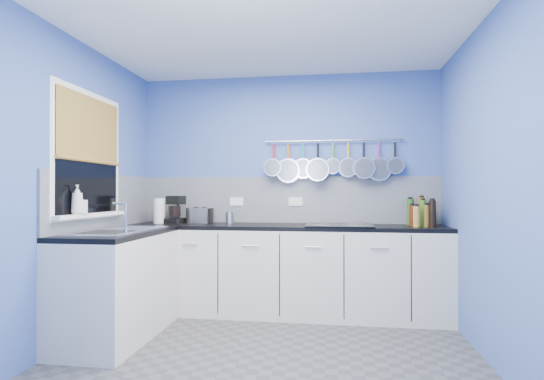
% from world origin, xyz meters
% --- Properties ---
extents(floor, '(3.20, 3.00, 0.02)m').
position_xyz_m(floor, '(0.00, 0.00, -0.01)').
color(floor, '#47474C').
rests_on(floor, ground).
extents(ceiling, '(3.20, 3.00, 0.02)m').
position_xyz_m(ceiling, '(0.00, 0.00, 2.51)').
color(ceiling, white).
rests_on(ceiling, ground).
extents(wall_back, '(3.20, 0.02, 2.50)m').
position_xyz_m(wall_back, '(0.00, 1.51, 1.25)').
color(wall_back, '#405CA9').
rests_on(wall_back, ground).
extents(wall_front, '(3.20, 0.02, 2.50)m').
position_xyz_m(wall_front, '(0.00, -1.51, 1.25)').
color(wall_front, '#405CA9').
rests_on(wall_front, ground).
extents(wall_left, '(0.02, 3.00, 2.50)m').
position_xyz_m(wall_left, '(-1.61, 0.00, 1.25)').
color(wall_left, '#405CA9').
rests_on(wall_left, ground).
extents(wall_right, '(0.02, 3.00, 2.50)m').
position_xyz_m(wall_right, '(1.61, 0.00, 1.25)').
color(wall_right, '#405CA9').
rests_on(wall_right, ground).
extents(backsplash_back, '(3.20, 0.02, 0.50)m').
position_xyz_m(backsplash_back, '(0.00, 1.49, 1.15)').
color(backsplash_back, '#92959D').
rests_on(backsplash_back, wall_back).
extents(backsplash_left, '(0.02, 1.80, 0.50)m').
position_xyz_m(backsplash_left, '(-1.59, 0.60, 1.15)').
color(backsplash_left, '#92959D').
rests_on(backsplash_left, wall_left).
extents(cabinet_run_back, '(3.20, 0.60, 0.86)m').
position_xyz_m(cabinet_run_back, '(0.00, 1.20, 0.43)').
color(cabinet_run_back, silver).
rests_on(cabinet_run_back, ground).
extents(worktop_back, '(3.20, 0.60, 0.04)m').
position_xyz_m(worktop_back, '(0.00, 1.20, 0.88)').
color(worktop_back, black).
rests_on(worktop_back, cabinet_run_back).
extents(cabinet_run_left, '(0.60, 1.20, 0.86)m').
position_xyz_m(cabinet_run_left, '(-1.30, 0.30, 0.43)').
color(cabinet_run_left, silver).
rests_on(cabinet_run_left, ground).
extents(worktop_left, '(0.60, 1.20, 0.04)m').
position_xyz_m(worktop_left, '(-1.30, 0.30, 0.88)').
color(worktop_left, black).
rests_on(worktop_left, cabinet_run_left).
extents(window_frame, '(0.01, 1.00, 1.10)m').
position_xyz_m(window_frame, '(-1.58, 0.30, 1.55)').
color(window_frame, white).
rests_on(window_frame, wall_left).
extents(window_glass, '(0.01, 0.90, 1.00)m').
position_xyz_m(window_glass, '(-1.57, 0.30, 1.55)').
color(window_glass, black).
rests_on(window_glass, wall_left).
extents(bamboo_blind, '(0.01, 0.90, 0.55)m').
position_xyz_m(bamboo_blind, '(-1.56, 0.30, 1.77)').
color(bamboo_blind, '#AE8138').
rests_on(bamboo_blind, wall_left).
extents(window_sill, '(0.10, 0.98, 0.03)m').
position_xyz_m(window_sill, '(-1.55, 0.30, 1.04)').
color(window_sill, white).
rests_on(window_sill, wall_left).
extents(sink_unit, '(0.50, 0.95, 0.01)m').
position_xyz_m(sink_unit, '(-1.30, 0.30, 0.90)').
color(sink_unit, silver).
rests_on(sink_unit, worktop_left).
extents(mixer_tap, '(0.12, 0.08, 0.26)m').
position_xyz_m(mixer_tap, '(-1.14, 0.12, 1.03)').
color(mixer_tap, silver).
rests_on(mixer_tap, worktop_left).
extents(socket_left, '(0.15, 0.01, 0.09)m').
position_xyz_m(socket_left, '(-0.55, 1.48, 1.13)').
color(socket_left, white).
rests_on(socket_left, backsplash_back).
extents(socket_right, '(0.15, 0.01, 0.09)m').
position_xyz_m(socket_right, '(0.10, 1.48, 1.13)').
color(socket_right, white).
rests_on(socket_right, backsplash_back).
extents(pot_rail, '(1.45, 0.02, 0.02)m').
position_xyz_m(pot_rail, '(0.50, 1.45, 1.78)').
color(pot_rail, silver).
rests_on(pot_rail, wall_back).
extents(soap_bottle_a, '(0.12, 0.12, 0.24)m').
position_xyz_m(soap_bottle_a, '(-1.53, 0.07, 1.17)').
color(soap_bottle_a, white).
rests_on(soap_bottle_a, window_sill).
extents(soap_bottle_b, '(0.09, 0.09, 0.17)m').
position_xyz_m(soap_bottle_b, '(-1.53, 0.11, 1.14)').
color(soap_bottle_b, white).
rests_on(soap_bottle_b, window_sill).
extents(paper_towel, '(0.12, 0.12, 0.27)m').
position_xyz_m(paper_towel, '(-1.33, 1.21, 1.03)').
color(paper_towel, white).
rests_on(paper_towel, worktop_back).
extents(coffee_maker, '(0.20, 0.21, 0.29)m').
position_xyz_m(coffee_maker, '(-1.17, 1.25, 1.05)').
color(coffee_maker, black).
rests_on(coffee_maker, worktop_back).
extents(toaster, '(0.27, 0.19, 0.16)m').
position_xyz_m(toaster, '(-0.92, 1.33, 0.98)').
color(toaster, silver).
rests_on(toaster, worktop_back).
extents(canister, '(0.10, 0.10, 0.12)m').
position_xyz_m(canister, '(-0.59, 1.31, 0.96)').
color(canister, silver).
rests_on(canister, worktop_back).
extents(hob, '(0.65, 0.57, 0.01)m').
position_xyz_m(hob, '(0.56, 1.17, 0.91)').
color(hob, black).
rests_on(hob, worktop_back).
extents(pan_0, '(0.19, 0.11, 0.38)m').
position_xyz_m(pan_0, '(-0.13, 1.44, 1.59)').
color(pan_0, silver).
rests_on(pan_0, pot_rail).
extents(pan_1, '(0.25, 0.06, 0.44)m').
position_xyz_m(pan_1, '(0.02, 1.44, 1.56)').
color(pan_1, silver).
rests_on(pan_1, pot_rail).
extents(pan_2, '(0.21, 0.05, 0.40)m').
position_xyz_m(pan_2, '(0.18, 1.44, 1.58)').
color(pan_2, silver).
rests_on(pan_2, pot_rail).
extents(pan_3, '(0.25, 0.11, 0.44)m').
position_xyz_m(pan_3, '(0.34, 1.44, 1.56)').
color(pan_3, silver).
rests_on(pan_3, pot_rail).
extents(pan_4, '(0.16, 0.06, 0.35)m').
position_xyz_m(pan_4, '(0.50, 1.44, 1.60)').
color(pan_4, silver).
rests_on(pan_4, pot_rail).
extents(pan_5, '(0.20, 0.06, 0.39)m').
position_xyz_m(pan_5, '(0.66, 1.44, 1.59)').
color(pan_5, silver).
rests_on(pan_5, pot_rail).
extents(pan_6, '(0.22, 0.12, 0.41)m').
position_xyz_m(pan_6, '(0.82, 1.44, 1.57)').
color(pan_6, silver).
rests_on(pan_6, pot_rail).
extents(pan_7, '(0.24, 0.06, 0.43)m').
position_xyz_m(pan_7, '(0.98, 1.44, 1.56)').
color(pan_7, silver).
rests_on(pan_7, pot_rail).
extents(pan_8, '(0.18, 0.08, 0.37)m').
position_xyz_m(pan_8, '(1.14, 1.44, 1.60)').
color(pan_8, silver).
rests_on(pan_8, pot_rail).
extents(condiment_0, '(0.06, 0.06, 0.23)m').
position_xyz_m(condiment_0, '(1.47, 1.31, 1.02)').
color(condiment_0, black).
rests_on(condiment_0, worktop_back).
extents(condiment_1, '(0.06, 0.06, 0.28)m').
position_xyz_m(condiment_1, '(1.38, 1.34, 1.04)').
color(condiment_1, '#8C5914').
rests_on(condiment_1, worktop_back).
extents(condiment_2, '(0.07, 0.07, 0.26)m').
position_xyz_m(condiment_2, '(1.27, 1.33, 1.03)').
color(condiment_2, '#265919').
rests_on(condiment_2, worktop_back).
extents(condiment_3, '(0.05, 0.05, 0.18)m').
position_xyz_m(condiment_3, '(1.46, 1.21, 0.99)').
color(condiment_3, brown).
rests_on(condiment_3, worktop_back).
extents(condiment_4, '(0.06, 0.06, 0.25)m').
position_xyz_m(condiment_4, '(1.36, 1.21, 1.03)').
color(condiment_4, '#3F721E').
rests_on(condiment_4, worktop_back).
extents(condiment_5, '(0.05, 0.05, 0.20)m').
position_xyz_m(condiment_5, '(1.27, 1.24, 1.00)').
color(condiment_5, '#4C190C').
rests_on(condiment_5, worktop_back).
extents(condiment_6, '(0.06, 0.06, 0.25)m').
position_xyz_m(condiment_6, '(1.43, 1.12, 1.03)').
color(condiment_6, black).
rests_on(condiment_6, worktop_back).
extents(condiment_7, '(0.06, 0.06, 0.21)m').
position_xyz_m(condiment_7, '(1.38, 1.13, 1.00)').
color(condiment_7, brown).
rests_on(condiment_7, worktop_back).
extents(condiment_8, '(0.07, 0.07, 0.20)m').
position_xyz_m(condiment_8, '(1.28, 1.11, 1.00)').
color(condiment_8, olive).
rests_on(condiment_8, worktop_back).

